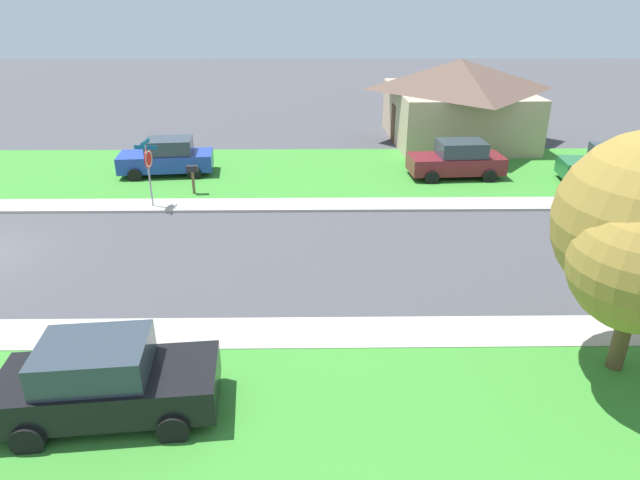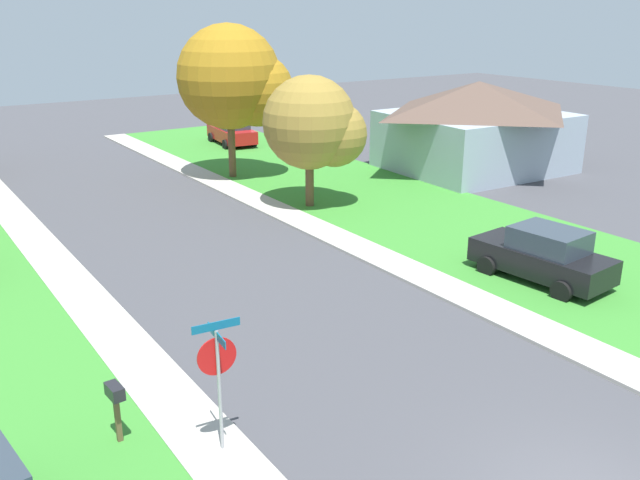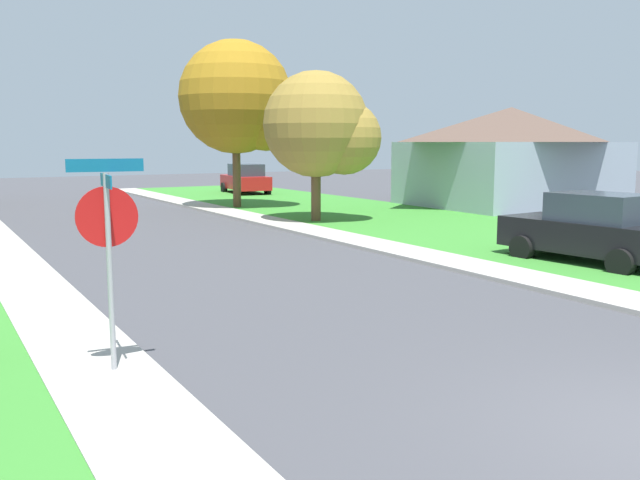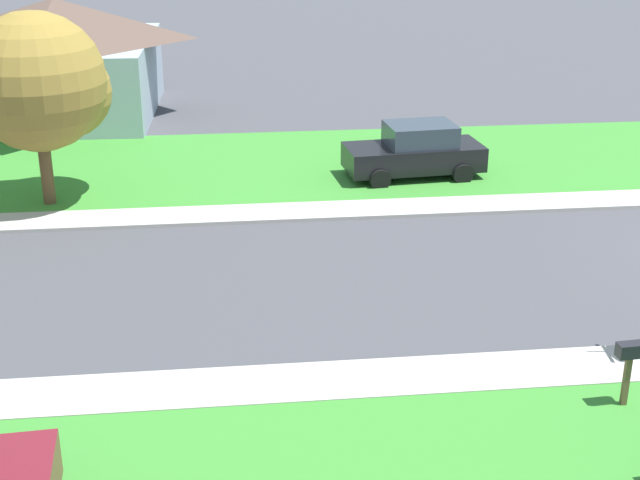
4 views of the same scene
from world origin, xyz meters
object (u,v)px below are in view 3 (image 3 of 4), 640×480
at_px(stop_sign_far_corner, 108,230).
at_px(tree_sidewalk_mid, 323,128).
at_px(tree_corner_large, 243,101).
at_px(car_red_driveway_right, 245,179).
at_px(car_black_kerbside_mid, 593,229).
at_px(house_right_setback, 510,156).

height_order(stop_sign_far_corner, tree_sidewalk_mid, tree_sidewalk_mid).
distance_m(tree_sidewalk_mid, tree_corner_large, 6.75).
relative_size(tree_sidewalk_mid, tree_corner_large, 0.74).
bearing_deg(car_red_driveway_right, car_black_kerbside_mid, -95.01).
height_order(car_black_kerbside_mid, tree_sidewalk_mid, tree_sidewalk_mid).
xyz_separation_m(stop_sign_far_corner, tree_sidewalk_mid, (10.95, 13.22, 1.62)).
relative_size(car_red_driveway_right, car_black_kerbside_mid, 1.01).
height_order(stop_sign_far_corner, house_right_setback, house_right_setback).
xyz_separation_m(stop_sign_far_corner, car_red_driveway_right, (14.37, 27.80, -1.01)).
distance_m(car_black_kerbside_mid, house_right_setback, 15.77).
bearing_deg(tree_corner_large, car_red_driveway_right, 65.48).
xyz_separation_m(car_red_driveway_right, tree_corner_large, (-3.63, -7.97, 3.94)).
xyz_separation_m(tree_sidewalk_mid, house_right_setback, (10.92, 1.35, -1.13)).
bearing_deg(car_red_driveway_right, tree_corner_large, -114.52).
bearing_deg(tree_sidewalk_mid, car_red_driveway_right, 76.83).
relative_size(stop_sign_far_corner, car_red_driveway_right, 0.62).
bearing_deg(tree_corner_large, tree_sidewalk_mid, -88.07).
distance_m(car_black_kerbside_mid, tree_corner_large, 18.06).
bearing_deg(car_red_driveway_right, house_right_setback, -60.41).
distance_m(car_red_driveway_right, car_black_kerbside_mid, 25.63).
distance_m(stop_sign_far_corner, house_right_setback, 26.29).
bearing_deg(house_right_setback, car_red_driveway_right, 119.59).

